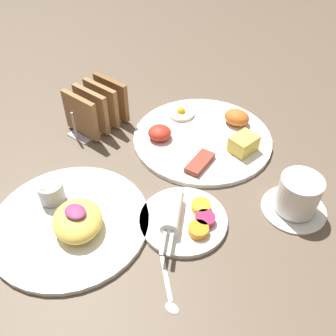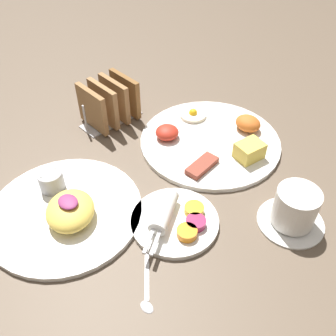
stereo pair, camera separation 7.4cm
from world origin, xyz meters
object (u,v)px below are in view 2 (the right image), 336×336
toast_rack (109,103)px  plate_condiments (175,219)px  plate_foreground (65,209)px  plate_breakfast (212,139)px  coffee_cup (295,210)px

toast_rack → plate_condiments: bearing=-18.1°
plate_foreground → plate_breakfast: bearing=82.8°
plate_breakfast → plate_foreground: size_ratio=1.10×
plate_breakfast → plate_foreground: 0.36m
coffee_cup → toast_rack: bearing=-174.8°
plate_foreground → coffee_cup: bearing=43.8°
plate_breakfast → plate_foreground: bearing=-97.2°
plate_breakfast → plate_condiments: plate_breakfast is taller
plate_breakfast → toast_rack: 0.26m
plate_condiments → coffee_cup: (0.14, 0.15, 0.02)m
plate_condiments → plate_foreground: bearing=-139.8°
plate_foreground → coffee_cup: (0.30, 0.28, 0.02)m
plate_condiments → toast_rack: size_ratio=1.18×
plate_foreground → toast_rack: bearing=127.2°
plate_breakfast → toast_rack: toast_rack is taller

